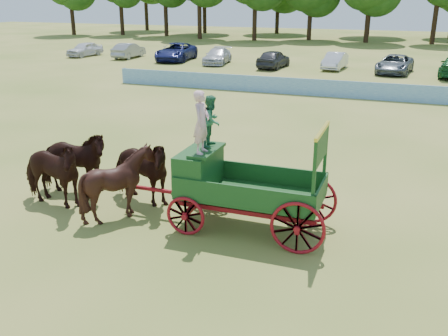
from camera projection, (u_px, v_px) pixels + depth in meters
The scene contains 8 objects.
ground at pixel (214, 203), 15.40m from camera, with size 160.00×160.00×0.00m, color #A9974C.
horse_lead_left at pixel (50, 173), 14.88m from camera, with size 1.12×2.47×2.09m, color black.
horse_lead_right at pixel (73, 162), 15.86m from camera, with size 1.12×2.47×2.09m, color black.
horse_wheel_left at pixel (120, 183), 14.10m from camera, with size 1.69×1.90×2.09m, color black.
horse_wheel_right at pixel (139, 171), 15.08m from camera, with size 1.12×2.47×2.09m, color black.
farm_dray at pixel (225, 171), 13.45m from camera, with size 5.99×2.00×3.80m.
sponsor_banner at pixel (302, 87), 31.49m from camera, with size 26.00×0.08×1.05m, color #2067AF.
parked_cars at pixel (257, 57), 44.13m from camera, with size 37.05×7.51×1.64m.
Camera 1 is at (5.18, -13.19, 6.13)m, focal length 40.00 mm.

